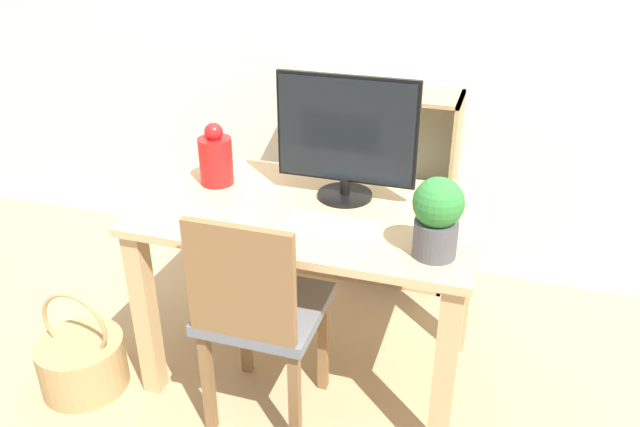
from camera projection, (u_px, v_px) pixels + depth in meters
ground_plane at (313, 365)px, 2.58m from camera, size 10.00×10.00×0.00m
wall_back at (378, 4)px, 2.82m from camera, size 8.00×0.05×2.60m
desk at (312, 241)px, 2.32m from camera, size 1.21×0.73×0.73m
monitor at (346, 135)px, 2.22m from camera, size 0.52×0.20×0.46m
keyboard at (333, 225)px, 2.12m from camera, size 0.31×0.11×0.02m
vase at (216, 158)px, 2.40m from camera, size 0.13×0.13×0.25m
potted_plant at (437, 216)px, 1.89m from camera, size 0.16×0.16×0.26m
chair at (258, 311)px, 2.11m from camera, size 0.40×0.40×0.87m
bookshelf at (346, 185)px, 3.07m from camera, size 0.79×0.28×0.95m
basket at (82, 361)px, 2.43m from camera, size 0.33×0.33×0.43m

